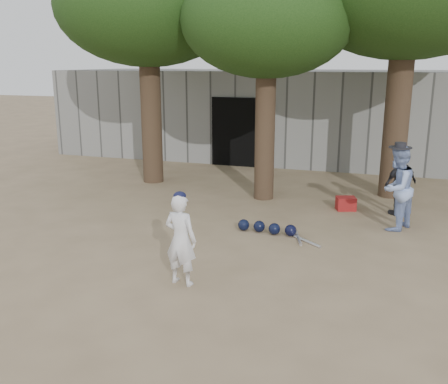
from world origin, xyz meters
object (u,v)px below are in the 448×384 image
(spectator_blue, at_px, (397,188))
(spectator_dark, at_px, (401,183))
(red_bag, at_px, (346,204))
(boy_player, at_px, (181,240))

(spectator_blue, bearing_deg, spectator_dark, -157.48)
(red_bag, bearing_deg, spectator_blue, -46.36)
(boy_player, distance_m, spectator_blue, 4.83)
(boy_player, distance_m, red_bag, 5.25)
(boy_player, xyz_separation_m, spectator_dark, (3.20, 4.79, -0.00))
(spectator_dark, height_order, red_bag, spectator_dark)
(red_bag, bearing_deg, spectator_dark, -0.10)
(boy_player, relative_size, red_bag, 3.38)
(boy_player, height_order, spectator_blue, spectator_blue)
(boy_player, xyz_separation_m, spectator_blue, (3.09, 3.71, 0.14))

